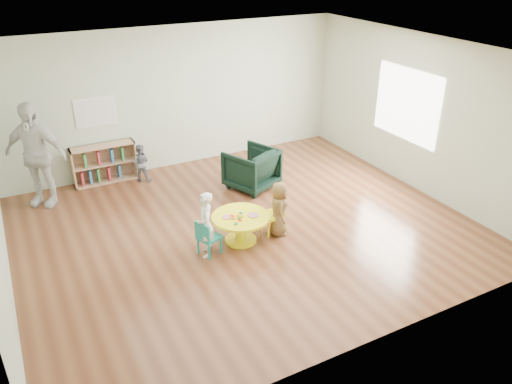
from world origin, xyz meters
TOP-DOWN VIEW (x-y plane):
  - room at (0.01, 0.00)m, footprint 7.10×7.00m
  - activity_table at (-0.24, -0.33)m, footprint 0.88×0.88m
  - kid_chair_left at (-0.84, -0.43)m, footprint 0.38×0.38m
  - kid_chair_right at (0.35, -0.31)m, footprint 0.33×0.33m
  - bookshelf at (-1.61, 2.86)m, footprint 1.20×0.30m
  - alphabet_poster at (-1.60, 2.98)m, footprint 0.74×0.01m
  - armchair at (0.78, 1.29)m, footprint 1.08×1.10m
  - child_left at (-0.85, -0.42)m, footprint 0.34×0.42m
  - child_right at (0.39, -0.40)m, footprint 0.41×0.51m
  - toddler at (-0.98, 2.54)m, footprint 0.46×0.43m
  - adult_caretaker at (-2.78, 2.43)m, footprint 1.15×1.00m

SIDE VIEW (x-z plane):
  - kid_chair_left at x=-0.84m, z-range 0.02..0.58m
  - activity_table at x=-0.24m, z-range 0.06..0.55m
  - kid_chair_right at x=0.35m, z-range 0.02..0.63m
  - bookshelf at x=-1.61m, z-range -0.01..0.74m
  - toddler at x=-0.98m, z-range 0.00..0.75m
  - armchair at x=0.78m, z-range 0.00..0.77m
  - child_right at x=0.39m, z-range 0.00..0.89m
  - child_left at x=-0.85m, z-range 0.00..1.01m
  - adult_caretaker at x=-2.78m, z-range 0.00..1.86m
  - alphabet_poster at x=-1.60m, z-range 1.08..1.62m
  - room at x=0.01m, z-range 0.49..3.29m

